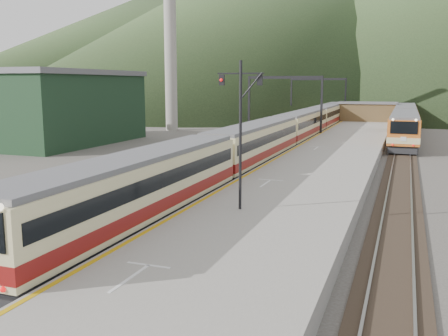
% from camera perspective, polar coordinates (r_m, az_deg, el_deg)
% --- Properties ---
extents(track_main, '(2.60, 200.00, 0.23)m').
position_cam_1_polar(track_main, '(48.81, 6.04, 1.37)').
color(track_main, black).
rests_on(track_main, ground).
extents(track_far, '(2.60, 200.00, 0.23)m').
position_cam_1_polar(track_far, '(50.23, 0.50, 1.66)').
color(track_far, black).
rests_on(track_far, ground).
extents(track_second, '(2.60, 200.00, 0.23)m').
position_cam_1_polar(track_second, '(47.40, 19.65, 0.62)').
color(track_second, black).
rests_on(track_second, ground).
extents(platform, '(8.00, 100.00, 1.00)m').
position_cam_1_polar(platform, '(45.76, 12.26, 1.21)').
color(platform, gray).
rests_on(platform, ground).
extents(gantry_near, '(9.55, 0.25, 8.00)m').
position_cam_1_polar(gantry_near, '(63.58, 6.94, 8.25)').
color(gantry_near, black).
rests_on(gantry_near, ground).
extents(gantry_far, '(9.55, 0.25, 8.00)m').
position_cam_1_polar(gantry_far, '(88.10, 10.69, 8.51)').
color(gantry_far, black).
rests_on(gantry_far, ground).
extents(warehouse, '(14.50, 20.50, 8.60)m').
position_cam_1_polar(warehouse, '(63.00, -19.11, 6.63)').
color(warehouse, '#182F1D').
rests_on(warehouse, ground).
extents(smokestack, '(1.80, 1.80, 30.00)m').
position_cam_1_polar(smokestack, '(77.08, -6.18, 15.49)').
color(smokestack, '#9E998E').
rests_on(smokestack, ground).
extents(station_shed, '(9.40, 4.40, 3.10)m').
position_cam_1_polar(station_shed, '(85.22, 16.05, 6.24)').
color(station_shed, brown).
rests_on(station_shed, platform).
extents(hill_a, '(180.00, 180.00, 60.00)m').
position_cam_1_polar(hill_a, '(204.84, 5.53, 15.99)').
color(hill_a, '#2D4223').
rests_on(hill_a, ground).
extents(hill_d, '(200.00, 200.00, 55.00)m').
position_cam_1_polar(hill_d, '(280.54, -8.24, 13.68)').
color(hill_d, '#2D4223').
rests_on(hill_d, ground).
extents(main_train, '(2.83, 97.02, 3.45)m').
position_cam_1_polar(main_train, '(60.49, 8.91, 4.69)').
color(main_train, beige).
rests_on(main_train, track_main).
extents(second_train, '(3.08, 41.89, 3.76)m').
position_cam_1_polar(second_train, '(72.30, 19.97, 5.14)').
color(second_train, '#C96422').
rests_on(second_train, track_second).
extents(signal_mast, '(2.19, 0.44, 7.08)m').
position_cam_1_polar(signal_mast, '(23.65, 1.90, 5.50)').
color(signal_mast, black).
rests_on(signal_mast, platform).
extents(short_signal_b, '(0.25, 0.21, 2.27)m').
position_cam_1_polar(short_signal_b, '(42.63, 0.92, 2.13)').
color(short_signal_b, black).
rests_on(short_signal_b, ground).
extents(short_signal_c, '(0.24, 0.18, 2.27)m').
position_cam_1_polar(short_signal_c, '(28.07, -20.97, -2.43)').
color(short_signal_c, black).
rests_on(short_signal_c, ground).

